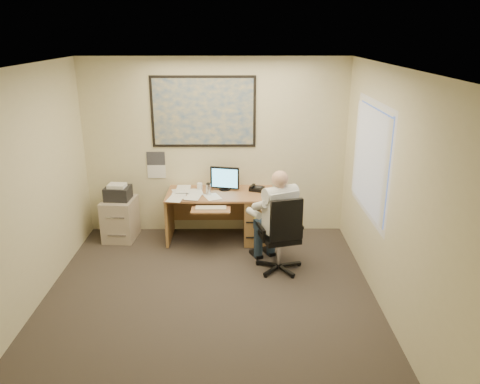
{
  "coord_description": "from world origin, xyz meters",
  "views": [
    {
      "loc": [
        0.33,
        -4.71,
        3.06
      ],
      "look_at": [
        0.37,
        1.3,
        0.96
      ],
      "focal_mm": 35.0,
      "sensor_mm": 36.0,
      "label": 1
    }
  ],
  "objects_px": {
    "desk": "(243,212)",
    "office_chair": "(278,249)",
    "filing_cabinet": "(120,215)",
    "person": "(280,221)"
  },
  "relations": [
    {
      "from": "filing_cabinet",
      "to": "office_chair",
      "type": "xyz_separation_m",
      "value": [
        2.34,
        -1.05,
        -0.07
      ]
    },
    {
      "from": "desk",
      "to": "office_chair",
      "type": "xyz_separation_m",
      "value": [
        0.46,
        -1.03,
        -0.13
      ]
    },
    {
      "from": "filing_cabinet",
      "to": "person",
      "type": "height_order",
      "value": "person"
    },
    {
      "from": "office_chair",
      "to": "person",
      "type": "relative_size",
      "value": 0.78
    },
    {
      "from": "office_chair",
      "to": "desk",
      "type": "bearing_deg",
      "value": 99.31
    },
    {
      "from": "office_chair",
      "to": "person",
      "type": "height_order",
      "value": "person"
    },
    {
      "from": "filing_cabinet",
      "to": "office_chair",
      "type": "relative_size",
      "value": 0.83
    },
    {
      "from": "filing_cabinet",
      "to": "person",
      "type": "relative_size",
      "value": 0.65
    },
    {
      "from": "filing_cabinet",
      "to": "desk",
      "type": "bearing_deg",
      "value": 4.18
    },
    {
      "from": "desk",
      "to": "office_chair",
      "type": "height_order",
      "value": "desk"
    }
  ]
}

